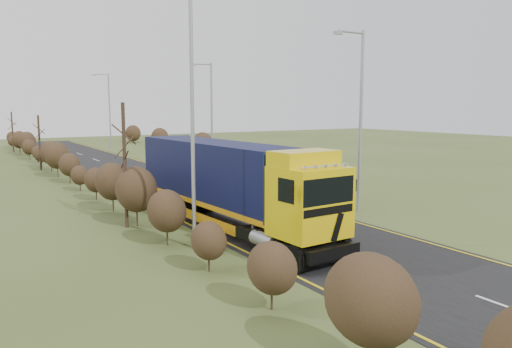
{
  "coord_description": "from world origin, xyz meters",
  "views": [
    {
      "loc": [
        -13.63,
        -19.53,
        5.87
      ],
      "look_at": [
        0.63,
        3.55,
        2.17
      ],
      "focal_mm": 35.0,
      "sensor_mm": 36.0,
      "label": 1
    }
  ],
  "objects_px": {
    "car_red_hatchback": "(197,165)",
    "streetlight_near": "(359,113)",
    "lorry": "(229,180)",
    "car_blue_sedan": "(198,161)",
    "speed_sign": "(270,166)"
  },
  "relations": [
    {
      "from": "lorry",
      "to": "car_red_hatchback",
      "type": "relative_size",
      "value": 3.65
    },
    {
      "from": "car_red_hatchback",
      "to": "car_blue_sedan",
      "type": "bearing_deg",
      "value": -116.06
    },
    {
      "from": "car_red_hatchback",
      "to": "speed_sign",
      "type": "relative_size",
      "value": 1.77
    },
    {
      "from": "car_red_hatchback",
      "to": "car_blue_sedan",
      "type": "xyz_separation_m",
      "value": [
        1.99,
        4.04,
        -0.1
      ]
    },
    {
      "from": "streetlight_near",
      "to": "speed_sign",
      "type": "xyz_separation_m",
      "value": [
        -0.05,
        8.8,
        -3.84
      ]
    },
    {
      "from": "lorry",
      "to": "car_blue_sedan",
      "type": "relative_size",
      "value": 4.11
    },
    {
      "from": "speed_sign",
      "to": "car_blue_sedan",
      "type": "bearing_deg",
      "value": 85.3
    },
    {
      "from": "lorry",
      "to": "streetlight_near",
      "type": "xyz_separation_m",
      "value": [
        8.03,
        -0.17,
        3.09
      ]
    },
    {
      "from": "car_red_hatchback",
      "to": "streetlight_near",
      "type": "height_order",
      "value": "streetlight_near"
    },
    {
      "from": "lorry",
      "to": "speed_sign",
      "type": "xyz_separation_m",
      "value": [
        7.98,
        8.63,
        -0.75
      ]
    },
    {
      "from": "car_blue_sedan",
      "to": "car_red_hatchback",
      "type": "bearing_deg",
      "value": 93.21
    },
    {
      "from": "streetlight_near",
      "to": "car_blue_sedan",
      "type": "bearing_deg",
      "value": 87.19
    },
    {
      "from": "lorry",
      "to": "speed_sign",
      "type": "bearing_deg",
      "value": 44.3
    },
    {
      "from": "lorry",
      "to": "car_blue_sedan",
      "type": "bearing_deg",
      "value": 65.39
    },
    {
      "from": "lorry",
      "to": "car_red_hatchback",
      "type": "height_order",
      "value": "lorry"
    }
  ]
}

